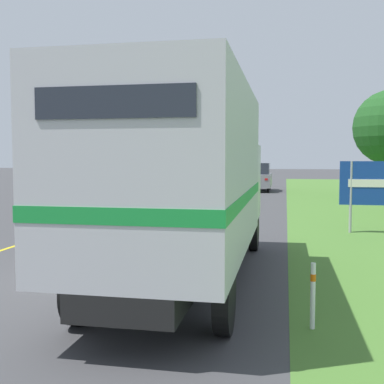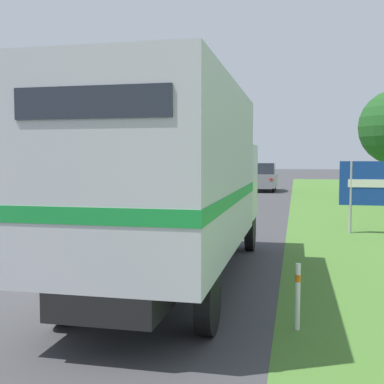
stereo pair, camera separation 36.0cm
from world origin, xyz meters
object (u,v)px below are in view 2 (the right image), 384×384
horse_trailer_truck (176,179)px  lead_car_white (185,185)px  delineator_post (298,295)px  lead_car_grey_ahead (264,177)px  highway_sign (380,184)px  lead_car_white_ahead (237,173)px

horse_trailer_truck → lead_car_white: (-3.51, 15.93, -1.05)m
lead_car_white → delineator_post: bearing=-72.2°
horse_trailer_truck → delineator_post: 3.39m
lead_car_grey_ahead → highway_sign: size_ratio=1.70×
lead_car_grey_ahead → lead_car_white_ahead: size_ratio=1.00×
horse_trailer_truck → highway_sign: horse_trailer_truck is taller
lead_car_white → delineator_post: (5.77, -17.93, -0.48)m
horse_trailer_truck → highway_sign: (4.83, 7.33, -0.43)m
lead_car_white_ahead → lead_car_grey_ahead: bearing=-73.5°
lead_car_grey_ahead → delineator_post: bearing=-85.4°
lead_car_grey_ahead → delineator_post: lead_car_grey_ahead is taller
lead_car_grey_ahead → highway_sign: highway_sign is taller
horse_trailer_truck → delineator_post: horse_trailer_truck is taller
lead_car_white_ahead → horse_trailer_truck: bearing=-84.9°
lead_car_white_ahead → lead_car_white: bearing=-90.2°
lead_car_white → delineator_post: lead_car_white is taller
horse_trailer_truck → delineator_post: size_ratio=8.76×
lead_car_white_ahead → highway_sign: size_ratio=1.70×
highway_sign → delineator_post: highway_sign is taller
delineator_post → lead_car_white: bearing=107.8°
lead_car_grey_ahead → delineator_post: 28.89m
horse_trailer_truck → lead_car_white: size_ratio=2.11×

